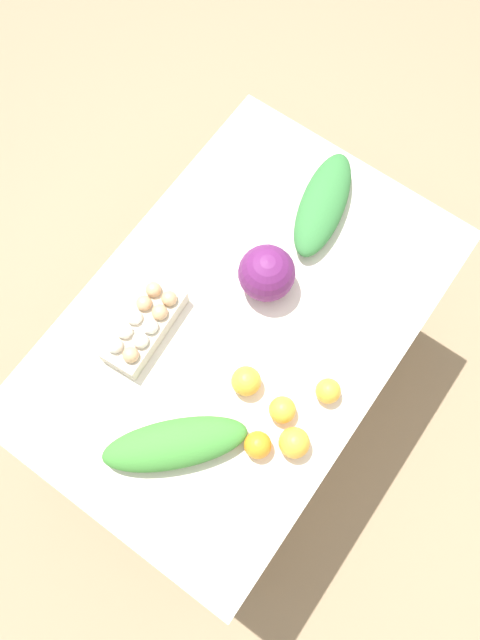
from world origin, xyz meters
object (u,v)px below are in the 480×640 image
orange_4 (328,391)px  orange_2 (246,381)px  orange_1 (294,443)px  greens_bunch_kale (323,204)px  greens_bunch_chard (175,444)px  egg_carton (144,325)px  cabbage_purple (267,273)px  orange_0 (282,410)px  orange_3 (258,445)px

orange_4 → orange_2: bearing=-61.2°
orange_4 → orange_1: bearing=0.9°
greens_bunch_kale → greens_bunch_chard: bearing=5.0°
egg_carton → cabbage_purple: bearing=143.4°
orange_1 → orange_4: orange_1 is taller
orange_0 → egg_carton: bearing=-86.3°
greens_bunch_kale → greens_bunch_chard: 0.81m
orange_2 → greens_bunch_kale: bearing=-167.7°
cabbage_purple → orange_4: (0.17, 0.32, -0.05)m
egg_carton → orange_3: egg_carton is taller
egg_carton → greens_bunch_kale: size_ratio=0.78×
egg_carton → orange_0: 0.44m
cabbage_purple → orange_0: (0.28, 0.25, -0.04)m
orange_0 → orange_2: orange_2 is taller
greens_bunch_chard → egg_carton: bearing=-127.9°
greens_bunch_kale → orange_4: 0.56m
greens_bunch_chard → orange_2: bearing=167.6°
orange_1 → orange_4: bearing=-179.1°
egg_carton → orange_1: size_ratio=3.43×
greens_bunch_kale → cabbage_purple: bearing=-0.2°
orange_2 → orange_3: bearing=45.4°
cabbage_purple → egg_carton: 0.37m
orange_1 → orange_2: orange_1 is taller
orange_4 → cabbage_purple: bearing=-117.8°
orange_2 → orange_4: 0.22m
egg_carton → orange_3: 0.45m
cabbage_purple → orange_0: 0.38m
orange_1 → orange_3: (0.06, -0.07, -0.00)m
greens_bunch_kale → orange_4: bearing=34.6°
cabbage_purple → orange_2: (0.27, 0.12, -0.04)m
greens_bunch_chard → orange_1: same height
greens_bunch_chard → orange_0: size_ratio=5.25×
greens_bunch_chard → orange_4: 0.43m
greens_bunch_chard → cabbage_purple: bearing=-172.1°
greens_bunch_kale → orange_4: size_ratio=5.26×
egg_carton → orange_2: size_ratio=3.48×
cabbage_purple → greens_bunch_chard: size_ratio=0.42×
orange_1 → cabbage_purple: bearing=-136.3°
greens_bunch_kale → orange_3: greens_bunch_kale is taller
orange_3 → orange_1: bearing=128.6°
greens_bunch_chard → orange_2: (-0.24, 0.05, -0.00)m
greens_bunch_chard → orange_4: bearing=144.7°
greens_bunch_chard → greens_bunch_kale: bearing=-175.0°
orange_2 → cabbage_purple: bearing=-155.5°
greens_bunch_chard → orange_3: (-0.12, 0.17, -0.00)m
orange_4 → orange_0: bearing=-32.1°
cabbage_purple → egg_carton: (0.31, -0.19, -0.04)m
egg_carton → orange_0: (-0.03, 0.44, -0.01)m
orange_3 → orange_2: bearing=-134.6°
cabbage_purple → orange_1: (0.33, 0.32, -0.04)m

